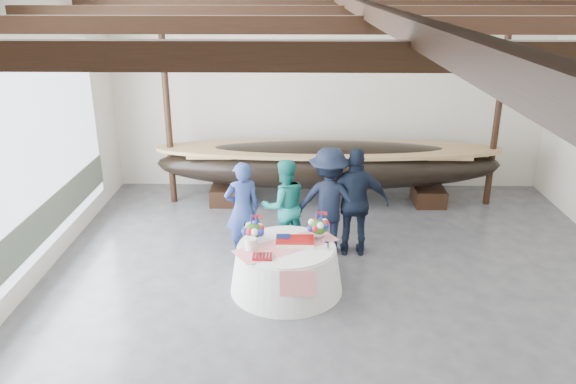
{
  "coord_description": "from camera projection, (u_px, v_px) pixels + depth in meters",
  "views": [
    {
      "loc": [
        -0.72,
        -6.88,
        4.67
      ],
      "look_at": [
        -0.89,
        2.46,
        1.14
      ],
      "focal_mm": 35.0,
      "sensor_mm": 36.0,
      "label": 1
    }
  ],
  "objects": [
    {
      "name": "guest_woman_teal",
      "position": [
        284.0,
        206.0,
        10.09
      ],
      "size": [
        1.01,
        0.9,
        1.75
      ],
      "primitive_type": "imported",
      "rotation": [
        0.0,
        0.0,
        3.46
      ],
      "color": "teal",
      "rests_on": "ground"
    },
    {
      "name": "longboat_display",
      "position": [
        328.0,
        164.0,
        12.29
      ],
      "size": [
        7.52,
        1.5,
        1.41
      ],
      "color": "black",
      "rests_on": "ground"
    },
    {
      "name": "pavilion_structure",
      "position": [
        353.0,
        34.0,
        7.43
      ],
      "size": [
        9.8,
        11.76,
        4.5
      ],
      "color": "black",
      "rests_on": "ground"
    },
    {
      "name": "guest_woman_blue",
      "position": [
        242.0,
        209.0,
        9.95
      ],
      "size": [
        0.73,
        0.59,
        1.74
      ],
      "primitive_type": "imported",
      "rotation": [
        0.0,
        0.0,
        3.45
      ],
      "color": "navy",
      "rests_on": "ground"
    },
    {
      "name": "guest_man_left",
      "position": [
        329.0,
        201.0,
        9.97
      ],
      "size": [
        1.35,
        0.86,
        1.98
      ],
      "primitive_type": "imported",
      "rotation": [
        0.0,
        0.0,
        3.04
      ],
      "color": "black",
      "rests_on": "ground"
    },
    {
      "name": "open_bay",
      "position": [
        17.0,
        182.0,
        8.44
      ],
      "size": [
        0.03,
        7.0,
        3.2
      ],
      "color": "silver",
      "rests_on": "ground"
    },
    {
      "name": "tabletop_items",
      "position": [
        283.0,
        233.0,
        8.88
      ],
      "size": [
        1.7,
        1.36,
        0.4
      ],
      "color": "red",
      "rests_on": "banquet_table"
    },
    {
      "name": "wall_back",
      "position": [
        329.0,
        93.0,
        12.89
      ],
      "size": [
        10.0,
        0.02,
        4.5
      ],
      "primitive_type": "cube",
      "color": "silver",
      "rests_on": "ground"
    },
    {
      "name": "banquet_table",
      "position": [
        286.0,
        267.0,
        8.94
      ],
      "size": [
        1.8,
        1.8,
        0.77
      ],
      "color": "silver",
      "rests_on": "ground"
    },
    {
      "name": "floor",
      "position": [
        346.0,
        327.0,
        8.07
      ],
      "size": [
        10.0,
        12.0,
        0.01
      ],
      "primitive_type": "cube",
      "color": "#3D3D42",
      "rests_on": "ground"
    },
    {
      "name": "guest_man_right",
      "position": [
        356.0,
        203.0,
        9.91
      ],
      "size": [
        1.18,
        0.54,
        1.98
      ],
      "primitive_type": "imported",
      "rotation": [
        0.0,
        0.0,
        3.1
      ],
      "color": "black",
      "rests_on": "ground"
    }
  ]
}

